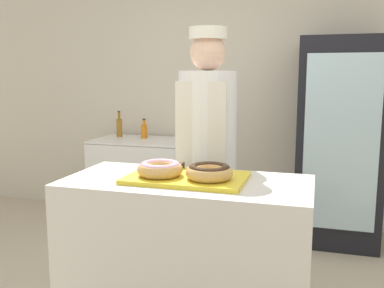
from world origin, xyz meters
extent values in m
cube|color=beige|center=(0.00, 2.13, 1.35)|extent=(8.00, 0.06, 2.70)
cube|color=beige|center=(0.00, 0.00, 0.46)|extent=(1.32, 0.64, 0.92)
cube|color=yellow|center=(0.00, 0.00, 0.93)|extent=(0.63, 0.41, 0.02)
torus|color=tan|center=(-0.14, -0.04, 0.98)|extent=(0.24, 0.24, 0.07)
torus|color=#EFADC6|center=(-0.14, -0.04, 1.00)|extent=(0.22, 0.22, 0.04)
torus|color=tan|center=(0.14, -0.04, 0.98)|extent=(0.24, 0.24, 0.07)
torus|color=#331E0F|center=(0.14, -0.04, 1.00)|extent=(0.22, 0.22, 0.04)
cube|color=#382111|center=(-0.12, 0.15, 0.96)|extent=(0.09, 0.09, 0.03)
cube|color=#382111|center=(0.12, 0.15, 0.96)|extent=(0.09, 0.09, 0.03)
cylinder|color=#4C4C51|center=(-0.03, 0.58, 0.43)|extent=(0.28, 0.28, 0.86)
cylinder|color=white|center=(-0.03, 0.58, 1.18)|extent=(0.38, 0.38, 0.65)
cube|color=silver|center=(-0.03, 0.40, 0.76)|extent=(0.33, 0.02, 1.36)
sphere|color=beige|center=(-0.03, 0.58, 1.62)|extent=(0.23, 0.23, 0.23)
cylinder|color=white|center=(-0.03, 0.58, 1.74)|extent=(0.24, 0.24, 0.08)
cube|color=black|center=(0.85, 1.77, 0.90)|extent=(0.71, 0.59, 1.80)
cube|color=silver|center=(0.85, 1.46, 0.93)|extent=(0.58, 0.02, 1.44)
cube|color=white|center=(-1.03, 1.77, 0.42)|extent=(0.92, 0.60, 0.85)
cube|color=gray|center=(-1.03, 1.77, 0.83)|extent=(0.92, 0.60, 0.01)
cylinder|color=#99661E|center=(-1.31, 1.88, 0.94)|extent=(0.06, 0.06, 0.19)
cylinder|color=#99661E|center=(-1.31, 1.88, 1.07)|extent=(0.03, 0.03, 0.07)
cylinder|color=black|center=(-1.31, 1.88, 1.11)|extent=(0.03, 0.03, 0.01)
cylinder|color=orange|center=(-1.03, 1.86, 0.91)|extent=(0.07, 0.07, 0.13)
cylinder|color=orange|center=(-1.03, 1.86, 1.01)|extent=(0.03, 0.03, 0.05)
cylinder|color=black|center=(-1.03, 1.86, 1.04)|extent=(0.03, 0.03, 0.01)
camera|label=1|loc=(0.66, -2.14, 1.48)|focal=40.00mm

